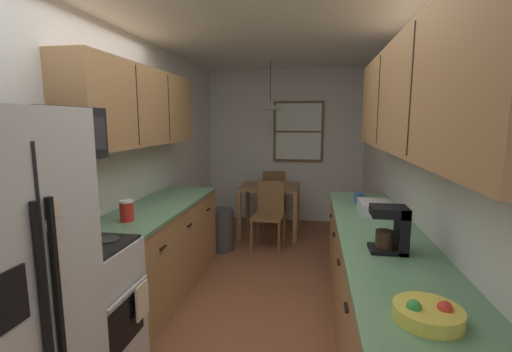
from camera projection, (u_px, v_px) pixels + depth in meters
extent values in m
plane|color=brown|center=(262.00, 288.00, 3.68)|extent=(12.00, 12.00, 0.00)
cube|color=silver|center=(134.00, 163.00, 3.70)|extent=(0.10, 9.00, 2.55)
cube|color=silver|center=(408.00, 169.00, 3.26)|extent=(0.10, 9.00, 2.55)
cube|color=silver|center=(285.00, 146.00, 6.06)|extent=(4.40, 0.10, 2.55)
cube|color=white|center=(263.00, 24.00, 3.28)|extent=(4.40, 9.00, 0.08)
cube|color=black|center=(51.00, 329.00, 1.51)|extent=(0.01, 0.01, 1.60)
cube|color=black|center=(47.00, 335.00, 1.47)|extent=(0.02, 0.02, 1.14)
cube|color=black|center=(60.00, 324.00, 1.55)|extent=(0.02, 0.02, 1.14)
cube|color=black|center=(10.00, 299.00, 1.30)|extent=(0.01, 0.15, 0.22)
cube|color=beige|center=(56.00, 209.00, 1.52)|extent=(0.01, 0.05, 0.07)
cube|color=white|center=(49.00, 225.00, 1.48)|extent=(0.01, 0.04, 0.05)
cube|color=silver|center=(82.00, 314.00, 2.34)|extent=(0.62, 0.60, 0.90)
cube|color=black|center=(127.00, 323.00, 2.30)|extent=(0.01, 0.42, 0.30)
cube|color=silver|center=(129.00, 293.00, 2.26)|extent=(0.02, 0.48, 0.02)
cube|color=black|center=(77.00, 247.00, 2.27)|extent=(0.59, 0.57, 0.02)
cube|color=silver|center=(36.00, 232.00, 2.30)|extent=(0.06, 0.60, 0.20)
cylinder|color=#2D2D2D|center=(42.00, 251.00, 2.16)|extent=(0.15, 0.15, 0.01)
cylinder|color=#2D2D2D|center=(71.00, 237.00, 2.42)|extent=(0.15, 0.15, 0.01)
cylinder|color=#2D2D2D|center=(83.00, 254.00, 2.12)|extent=(0.15, 0.15, 0.01)
cylinder|color=#2D2D2D|center=(108.00, 240.00, 2.37)|extent=(0.15, 0.15, 0.01)
cube|color=black|center=(50.00, 135.00, 2.18)|extent=(0.38, 0.63, 0.34)
cube|color=black|center=(72.00, 135.00, 2.09)|extent=(0.01, 0.38, 0.22)
cube|color=#2D2D33|center=(99.00, 134.00, 2.35)|extent=(0.01, 0.13, 0.22)
cube|color=#A87A4C|center=(161.00, 249.00, 3.57)|extent=(0.60, 1.89, 0.87)
cube|color=#60936B|center=(159.00, 205.00, 3.50)|extent=(0.63, 1.91, 0.03)
cube|color=black|center=(163.00, 248.00, 2.86)|extent=(0.02, 0.10, 0.01)
cube|color=black|center=(190.00, 225.00, 3.47)|extent=(0.02, 0.10, 0.01)
cube|color=black|center=(209.00, 209.00, 4.09)|extent=(0.02, 0.10, 0.01)
cube|color=#A87A4C|center=(138.00, 107.00, 3.32)|extent=(0.32, 1.99, 0.71)
cube|color=#2D2319|center=(138.00, 106.00, 2.98)|extent=(0.01, 0.01, 0.66)
cube|color=#2D2319|center=(169.00, 108.00, 3.62)|extent=(0.01, 0.01, 0.66)
cube|color=#A87A4C|center=(381.00, 300.00, 2.56)|extent=(0.60, 3.20, 0.87)
cube|color=#60936B|center=(385.00, 240.00, 2.49)|extent=(0.63, 3.22, 0.03)
cube|color=black|center=(346.00, 307.00, 1.94)|extent=(0.02, 0.10, 0.01)
cube|color=black|center=(338.00, 262.00, 2.57)|extent=(0.02, 0.10, 0.01)
cube|color=black|center=(334.00, 234.00, 3.19)|extent=(0.02, 0.10, 0.01)
cube|color=black|center=(331.00, 216.00, 3.82)|extent=(0.02, 0.10, 0.01)
cube|color=#A87A4C|center=(418.00, 96.00, 2.27)|extent=(0.32, 2.90, 0.74)
cube|color=#2D2319|center=(411.00, 90.00, 1.83)|extent=(0.01, 0.01, 0.68)
cube|color=#2D2319|center=(378.00, 100.00, 2.76)|extent=(0.01, 0.01, 0.68)
cube|color=olive|center=(270.00, 187.00, 5.30)|extent=(0.86, 0.75, 0.03)
cube|color=olive|center=(239.00, 216.00, 5.08)|extent=(0.06, 0.06, 0.72)
cube|color=olive|center=(295.00, 219.00, 4.95)|extent=(0.06, 0.06, 0.72)
cube|color=olive|center=(248.00, 205.00, 5.76)|extent=(0.06, 0.06, 0.72)
cube|color=olive|center=(297.00, 207.00, 5.63)|extent=(0.06, 0.06, 0.72)
cube|color=brown|center=(268.00, 217.00, 4.69)|extent=(0.43, 0.43, 0.04)
cube|color=brown|center=(271.00, 198.00, 4.83)|extent=(0.37, 0.06, 0.45)
cylinder|color=brown|center=(279.00, 240.00, 4.51)|extent=(0.04, 0.04, 0.43)
cylinder|color=brown|center=(251.00, 237.00, 4.60)|extent=(0.04, 0.04, 0.43)
cylinder|color=brown|center=(284.00, 231.00, 4.86)|extent=(0.04, 0.04, 0.43)
cylinder|color=brown|center=(258.00, 229.00, 4.95)|extent=(0.04, 0.04, 0.43)
cube|color=brown|center=(274.00, 196.00, 5.98)|extent=(0.44, 0.44, 0.04)
cube|color=brown|center=(274.00, 185.00, 5.77)|extent=(0.37, 0.07, 0.45)
cylinder|color=brown|center=(264.00, 207.00, 6.21)|extent=(0.04, 0.04, 0.43)
cylinder|color=brown|center=(285.00, 207.00, 6.19)|extent=(0.04, 0.04, 0.43)
cylinder|color=brown|center=(263.00, 212.00, 5.85)|extent=(0.04, 0.04, 0.43)
cylinder|color=brown|center=(285.00, 213.00, 5.83)|extent=(0.04, 0.04, 0.43)
cylinder|color=black|center=(270.00, 82.00, 5.06)|extent=(0.01, 0.01, 0.58)
cone|color=beige|center=(270.00, 106.00, 5.12)|extent=(0.33, 0.33, 0.10)
sphere|color=white|center=(270.00, 105.00, 5.11)|extent=(0.06, 0.06, 0.06)
cube|color=brown|center=(298.00, 132.00, 5.92)|extent=(0.83, 0.04, 1.00)
cube|color=silver|center=(298.00, 132.00, 5.91)|extent=(0.75, 0.01, 0.92)
cube|color=brown|center=(298.00, 132.00, 5.90)|extent=(0.75, 0.02, 0.03)
cylinder|color=#3F3F42|center=(221.00, 229.00, 4.72)|extent=(0.33, 0.33, 0.56)
cylinder|color=red|center=(127.00, 212.00, 2.89)|extent=(0.11, 0.11, 0.16)
cylinder|color=white|center=(126.00, 201.00, 2.88)|extent=(0.11, 0.11, 0.02)
cube|color=beige|center=(142.00, 300.00, 2.42)|extent=(0.02, 0.16, 0.24)
cube|color=black|center=(387.00, 249.00, 2.23)|extent=(0.22, 0.18, 0.02)
cube|color=black|center=(402.00, 230.00, 2.20)|extent=(0.06, 0.18, 0.29)
cube|color=black|center=(389.00, 211.00, 2.19)|extent=(0.22, 0.18, 0.06)
cylinder|color=#331E14|center=(384.00, 239.00, 2.22)|extent=(0.11, 0.11, 0.11)
cylinder|color=#335999|center=(359.00, 198.00, 3.53)|extent=(0.09, 0.09, 0.11)
torus|color=#335999|center=(364.00, 197.00, 3.52)|extent=(0.05, 0.01, 0.05)
cylinder|color=#E5D14C|center=(428.00, 314.00, 1.45)|extent=(0.27, 0.27, 0.06)
cylinder|color=black|center=(428.00, 311.00, 1.45)|extent=(0.23, 0.23, 0.03)
sphere|color=red|center=(445.00, 308.00, 1.43)|extent=(0.06, 0.06, 0.06)
sphere|color=green|center=(414.00, 307.00, 1.44)|extent=(0.06, 0.06, 0.06)
cube|color=silver|center=(375.00, 207.00, 3.16)|extent=(0.28, 0.34, 0.10)
cylinder|color=#4C7299|center=(274.00, 183.00, 5.32)|extent=(0.20, 0.20, 0.06)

